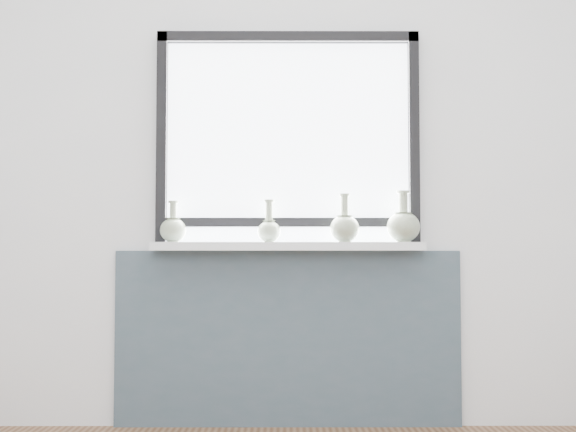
{
  "coord_description": "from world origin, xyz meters",
  "views": [
    {
      "loc": [
        -0.01,
        -2.19,
        0.81
      ],
      "look_at": [
        0.0,
        1.55,
        1.02
      ],
      "focal_mm": 50.0,
      "sensor_mm": 36.0,
      "label": 1
    }
  ],
  "objects_px": {
    "vase_a": "(173,229)",
    "vase_b": "(269,229)",
    "vase_d": "(403,225)",
    "vase_c": "(345,227)",
    "windowsill": "(288,247)"
  },
  "relations": [
    {
      "from": "vase_a",
      "to": "vase_b",
      "type": "distance_m",
      "value": 0.47
    },
    {
      "from": "vase_a",
      "to": "vase_c",
      "type": "height_order",
      "value": "vase_c"
    },
    {
      "from": "windowsill",
      "to": "vase_d",
      "type": "distance_m",
      "value": 0.57
    },
    {
      "from": "vase_a",
      "to": "windowsill",
      "type": "bearing_deg",
      "value": -0.65
    },
    {
      "from": "vase_a",
      "to": "vase_d",
      "type": "relative_size",
      "value": 0.81
    },
    {
      "from": "vase_b",
      "to": "vase_a",
      "type": "bearing_deg",
      "value": -179.59
    },
    {
      "from": "windowsill",
      "to": "vase_b",
      "type": "relative_size",
      "value": 6.31
    },
    {
      "from": "windowsill",
      "to": "vase_b",
      "type": "xyz_separation_m",
      "value": [
        -0.09,
        0.01,
        0.09
      ]
    },
    {
      "from": "vase_a",
      "to": "vase_b",
      "type": "xyz_separation_m",
      "value": [
        0.47,
        0.0,
        -0.0
      ]
    },
    {
      "from": "vase_a",
      "to": "vase_b",
      "type": "bearing_deg",
      "value": 0.41
    },
    {
      "from": "vase_a",
      "to": "vase_c",
      "type": "xyz_separation_m",
      "value": [
        0.83,
        -0.04,
        0.01
      ]
    },
    {
      "from": "vase_d",
      "to": "vase_c",
      "type": "bearing_deg",
      "value": -177.9
    },
    {
      "from": "vase_a",
      "to": "vase_d",
      "type": "xyz_separation_m",
      "value": [
        1.12,
        -0.03,
        0.02
      ]
    },
    {
      "from": "vase_b",
      "to": "vase_c",
      "type": "height_order",
      "value": "vase_c"
    },
    {
      "from": "vase_a",
      "to": "vase_c",
      "type": "relative_size",
      "value": 0.86
    }
  ]
}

